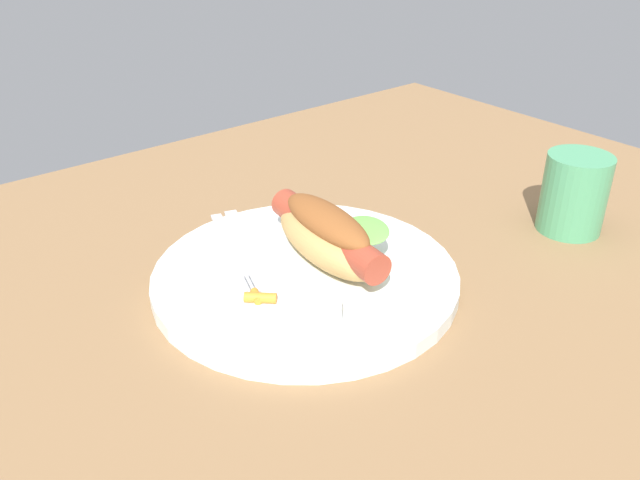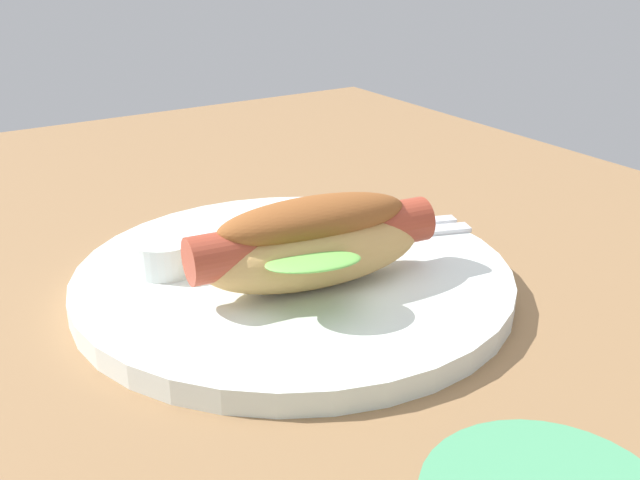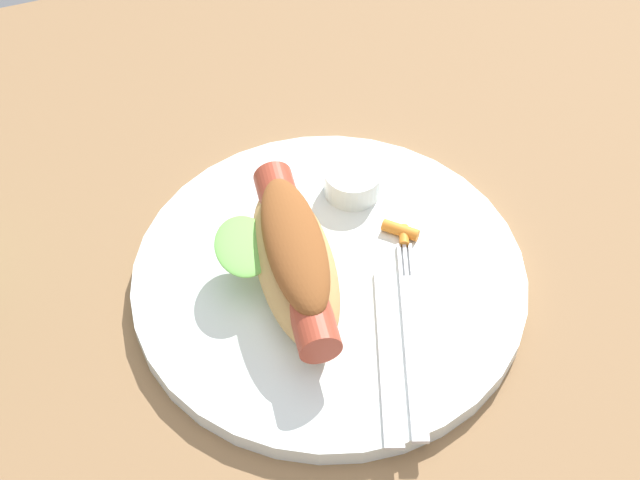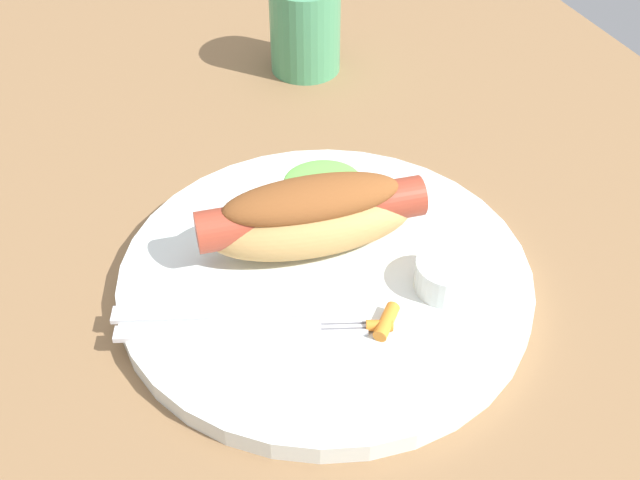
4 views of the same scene
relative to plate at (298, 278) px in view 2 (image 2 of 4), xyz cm
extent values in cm
cube|color=olive|center=(-2.73, 0.37, -1.70)|extent=(120.00, 90.00, 1.80)
cylinder|color=white|center=(0.00, 0.00, 0.00)|extent=(30.56, 30.56, 1.60)
ellipsoid|color=tan|center=(-2.91, 0.32, 3.22)|extent=(7.49, 16.14, 4.84)
cylinder|color=#A33D28|center=(-2.91, 0.32, 4.06)|extent=(4.95, 17.29, 3.10)
ellipsoid|color=brown|center=(-2.91, 0.32, 5.46)|extent=(5.79, 13.66, 2.83)
ellipsoid|color=#6BB74C|center=(-6.04, 2.49, 4.19)|extent=(5.82, 6.93, 1.28)
cylinder|color=white|center=(4.76, 7.89, 1.96)|extent=(4.71, 4.71, 2.32)
cube|color=silver|center=(3.16, -8.70, 1.00)|extent=(5.69, 13.62, 0.40)
cube|color=silver|center=(6.39, -0.72, 1.00)|extent=(1.33, 3.12, 0.40)
cube|color=silver|center=(5.96, -0.57, 1.00)|extent=(1.33, 3.12, 0.40)
cube|color=silver|center=(5.54, -0.43, 1.00)|extent=(1.33, 3.12, 0.40)
cube|color=silver|center=(1.46, -8.12, 0.98)|extent=(6.14, 14.53, 0.36)
cylinder|color=orange|center=(6.70, 2.24, 1.29)|extent=(2.85, 2.76, 0.98)
cylinder|color=orange|center=(6.78, 1.69, 1.19)|extent=(1.40, 1.99, 0.78)
camera|label=1|loc=(34.04, 44.77, 35.11)|focal=36.85mm
camera|label=2|loc=(-41.85, 24.79, 23.22)|focal=42.75mm
camera|label=3|loc=(-15.35, -40.87, 57.91)|focal=52.41mm
camera|label=4|loc=(37.69, -14.59, 40.35)|focal=42.97mm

